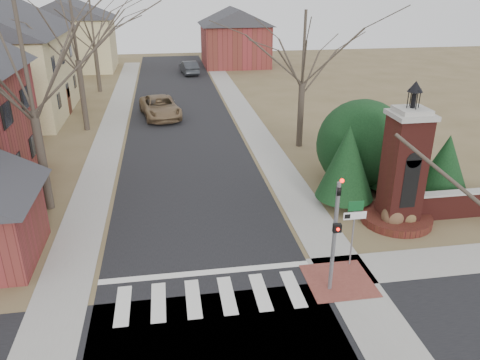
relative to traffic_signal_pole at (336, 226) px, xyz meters
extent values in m
plane|color=brown|center=(-4.30, -0.57, -2.59)|extent=(120.00, 120.00, 0.00)
cube|color=black|center=(-4.30, 21.43, -2.58)|extent=(8.00, 70.00, 0.01)
cube|color=silver|center=(-4.30, 0.23, -2.58)|extent=(8.00, 2.20, 0.02)
cube|color=silver|center=(-4.30, 1.73, -2.58)|extent=(8.00, 0.35, 0.02)
cube|color=gray|center=(0.90, 21.43, -2.58)|extent=(2.00, 60.00, 0.02)
cube|color=gray|center=(-9.50, 21.43, -2.58)|extent=(2.00, 60.00, 0.02)
cube|color=brown|center=(0.50, 0.43, -2.57)|extent=(2.40, 2.40, 0.02)
cylinder|color=slate|center=(0.00, 0.03, -0.49)|extent=(0.14, 0.14, 4.20)
imported|color=black|center=(0.00, 0.03, 1.46)|extent=(0.15, 0.18, 0.90)
sphere|color=#FF0C05|center=(0.00, -0.19, 1.76)|extent=(0.14, 0.14, 0.14)
cube|color=black|center=(0.00, -0.15, 0.01)|extent=(0.28, 0.16, 0.30)
sphere|color=#FF0C05|center=(0.00, -0.24, 0.01)|extent=(0.11, 0.11, 0.11)
cylinder|color=slate|center=(1.30, 1.43, -1.29)|extent=(0.06, 0.06, 2.60)
cube|color=silver|center=(1.30, 1.41, -0.44)|extent=(0.90, 0.03, 0.30)
cube|color=black|center=(1.00, 1.39, -0.44)|extent=(0.22, 0.02, 0.18)
cube|color=#104B21|center=(1.30, 1.41, -0.04)|extent=(0.60, 0.03, 0.40)
cylinder|color=#511C17|center=(4.70, 4.43, -2.41)|extent=(3.20, 3.20, 0.36)
cube|color=#511C17|center=(4.70, 4.43, -0.09)|extent=(1.50, 1.50, 5.00)
cube|color=black|center=(4.70, 3.71, -0.39)|extent=(0.70, 0.10, 2.20)
cube|color=gray|center=(4.70, 4.43, 2.46)|extent=(1.70, 1.70, 0.20)
cube|color=gray|center=(4.70, 4.43, 2.66)|extent=(1.30, 1.30, 0.20)
cylinder|color=black|center=(4.70, 4.43, 3.06)|extent=(0.20, 0.20, 0.60)
cone|color=black|center=(4.70, 4.43, 3.66)|extent=(0.64, 0.64, 0.45)
cube|color=beige|center=(-17.80, 26.43, 0.61)|extent=(9.00, 12.00, 6.40)
cube|color=beige|center=(-16.30, 47.43, 0.41)|extent=(10.00, 8.00, 6.00)
cube|color=beige|center=(-19.10, 45.83, 4.40)|extent=(0.75, 0.75, 3.08)
cube|color=maroon|center=(3.70, 47.43, -0.09)|extent=(8.00, 8.00, 5.00)
cube|color=maroon|center=(1.46, 45.83, 3.31)|extent=(0.75, 0.75, 2.80)
cylinder|color=#473D33|center=(2.90, 6.43, -2.34)|extent=(0.20, 0.20, 0.50)
cone|color=black|center=(2.90, 6.43, -0.29)|extent=(2.80, 2.80, 3.60)
cylinder|color=#473D33|center=(6.20, 7.63, -2.34)|extent=(0.20, 0.20, 0.50)
cone|color=black|center=(6.20, 7.63, 0.01)|extent=(3.40, 3.40, 4.20)
cylinder|color=#473D33|center=(8.20, 6.63, -2.34)|extent=(0.20, 0.20, 0.50)
cone|color=black|center=(8.20, 6.63, -0.69)|extent=(2.40, 2.40, 2.80)
sphere|color=black|center=(4.70, 8.93, -0.19)|extent=(4.80, 4.80, 4.80)
cylinder|color=#473D33|center=(-11.30, 8.43, -0.17)|extent=(0.40, 0.40, 4.83)
cylinder|color=#473D33|center=(-11.30, 21.43, -0.07)|extent=(0.40, 0.40, 5.04)
cylinder|color=#473D33|center=(-11.80, 34.43, -0.38)|extent=(0.40, 0.40, 4.41)
cylinder|color=#473D33|center=(3.20, 15.43, -0.49)|extent=(0.40, 0.40, 4.20)
imported|color=brown|center=(-5.90, 24.06, -1.77)|extent=(3.65, 6.26, 1.64)
imported|color=#2F3136|center=(-2.50, 42.21, -1.82)|extent=(2.17, 4.80, 1.53)
sphere|color=brown|center=(4.30, 4.03, -2.09)|extent=(1.00, 1.00, 1.00)
sphere|color=brown|center=(5.00, 4.03, -2.15)|extent=(0.88, 0.88, 0.88)
camera|label=1|loc=(-5.40, -13.20, 7.71)|focal=35.00mm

